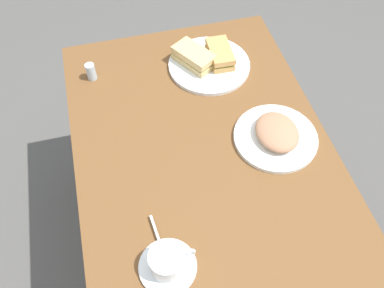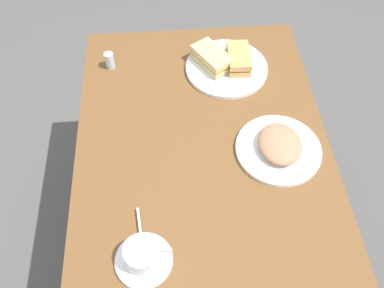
{
  "view_description": "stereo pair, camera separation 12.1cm",
  "coord_description": "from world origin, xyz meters",
  "views": [
    {
      "loc": [
        -0.64,
        0.21,
        1.72
      ],
      "look_at": [
        0.04,
        0.04,
        0.73
      ],
      "focal_mm": 38.03,
      "sensor_mm": 36.0,
      "label": 1
    },
    {
      "loc": [
        -0.66,
        0.09,
        1.72
      ],
      "look_at": [
        0.04,
        0.04,
        0.73
      ],
      "focal_mm": 38.03,
      "sensor_mm": 36.0,
      "label": 2
    }
  ],
  "objects": [
    {
      "name": "ground_plane",
      "position": [
        0.0,
        0.0,
        0.0
      ],
      "size": [
        6.0,
        6.0,
        0.0
      ],
      "primitive_type": "plane",
      "color": "#52514E"
    },
    {
      "name": "dining_table",
      "position": [
        0.0,
        0.0,
        0.58
      ],
      "size": [
        1.21,
        0.78,
        0.7
      ],
      "color": "brown",
      "rests_on": "ground_plane"
    },
    {
      "name": "sandwich_plate",
      "position": [
        0.38,
        -0.11,
        0.71
      ],
      "size": [
        0.29,
        0.29,
        0.01
      ],
      "primitive_type": "cylinder",
      "color": "white",
      "rests_on": "dining_table"
    },
    {
      "name": "sandwich_front",
      "position": [
        0.39,
        -0.15,
        0.74
      ],
      "size": [
        0.14,
        0.08,
        0.05
      ],
      "color": "tan",
      "rests_on": "sandwich_plate"
    },
    {
      "name": "sandwich_back",
      "position": [
        0.4,
        -0.06,
        0.74
      ],
      "size": [
        0.17,
        0.15,
        0.05
      ],
      "color": "tan",
      "rests_on": "sandwich_plate"
    },
    {
      "name": "coffee_saucer",
      "position": [
        -0.29,
        0.18,
        0.71
      ],
      "size": [
        0.15,
        0.15,
        0.01
      ],
      "primitive_type": "cylinder",
      "color": "white",
      "rests_on": "dining_table"
    },
    {
      "name": "coffee_cup",
      "position": [
        -0.29,
        0.18,
        0.75
      ],
      "size": [
        0.09,
        0.12,
        0.07
      ],
      "color": "white",
      "rests_on": "coffee_saucer"
    },
    {
      "name": "spoon",
      "position": [
        -0.21,
        0.19,
        0.71
      ],
      "size": [
        0.1,
        0.02,
        0.01
      ],
      "color": "silver",
      "rests_on": "coffee_saucer"
    },
    {
      "name": "side_plate",
      "position": [
        0.02,
        -0.22,
        0.71
      ],
      "size": [
        0.26,
        0.26,
        0.01
      ],
      "primitive_type": "cylinder",
      "color": "white",
      "rests_on": "dining_table"
    },
    {
      "name": "side_food_pile",
      "position": [
        0.02,
        -0.22,
        0.74
      ],
      "size": [
        0.16,
        0.13,
        0.04
      ],
      "primitive_type": "ellipsoid",
      "color": "#AD7A59",
      "rests_on": "side_plate"
    },
    {
      "name": "salt_shaker",
      "position": [
        0.42,
        0.29,
        0.73
      ],
      "size": [
        0.03,
        0.03,
        0.06
      ],
      "primitive_type": "cylinder",
      "color": "silver",
      "rests_on": "dining_table"
    }
  ]
}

